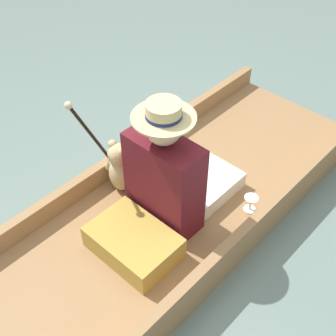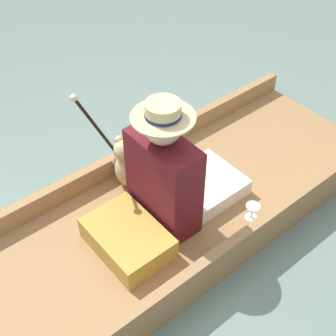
# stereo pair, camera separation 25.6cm
# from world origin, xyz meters

# --- Properties ---
(ground_plane) EXTENTS (16.00, 16.00, 0.00)m
(ground_plane) POSITION_xyz_m (0.00, 0.00, 0.00)
(ground_plane) COLOR slate
(punt_boat) EXTENTS (1.05, 2.99, 0.27)m
(punt_boat) POSITION_xyz_m (0.00, 0.00, 0.08)
(punt_boat) COLOR #997047
(punt_boat) RESTS_ON ground_plane
(seat_cushion) EXTENTS (0.49, 0.34, 0.15)m
(seat_cushion) POSITION_xyz_m (0.07, -0.40, 0.21)
(seat_cushion) COLOR #B7933D
(seat_cushion) RESTS_ON punt_boat
(seated_person) EXTENTS (0.45, 0.73, 0.84)m
(seated_person) POSITION_xyz_m (0.03, -0.02, 0.43)
(seated_person) COLOR white
(seated_person) RESTS_ON punt_boat
(teddy_bear) EXTENTS (0.26, 0.15, 0.37)m
(teddy_bear) POSITION_xyz_m (-0.35, -0.10, 0.31)
(teddy_bear) COLOR tan
(teddy_bear) RESTS_ON punt_boat
(wine_glass) EXTENTS (0.09, 0.09, 0.11)m
(wine_glass) POSITION_xyz_m (0.37, 0.31, 0.21)
(wine_glass) COLOR silver
(wine_glass) RESTS_ON punt_boat
(walking_cane) EXTENTS (0.04, 0.36, 0.77)m
(walking_cane) POSITION_xyz_m (-0.43, -0.21, 0.58)
(walking_cane) COLOR black
(walking_cane) RESTS_ON punt_boat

